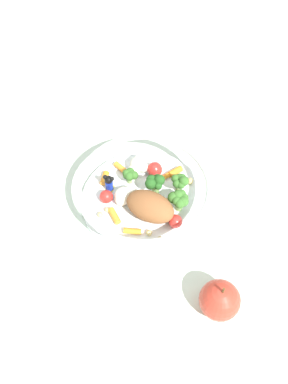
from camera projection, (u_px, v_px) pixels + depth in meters
ground_plane at (151, 204)px, 0.80m from camera, size 2.40×2.40×0.00m
food_container at (144, 192)px, 0.77m from camera, size 0.24×0.24×0.06m
loose_apple at (220, 300)px, 0.65m from camera, size 0.06×0.06×0.08m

